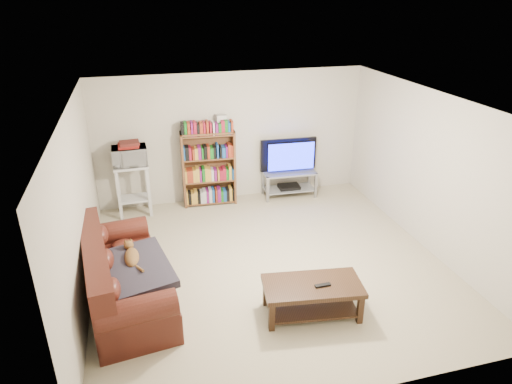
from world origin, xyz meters
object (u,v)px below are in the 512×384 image
object	(u,v)px
coffee_table	(312,293)
bookshelf	(209,167)
tv_stand	(289,179)
sofa	(120,281)

from	to	relation	value
coffee_table	bookshelf	size ratio (longest dim) A/B	0.91
bookshelf	tv_stand	bearing A→B (deg)	0.76
tv_stand	bookshelf	bearing A→B (deg)	-179.94
coffee_table	tv_stand	size ratio (longest dim) A/B	1.23
coffee_table	bookshelf	xyz separation A→B (m)	(-0.67, 3.52, 0.42)
sofa	coffee_table	distance (m)	2.44
sofa	tv_stand	size ratio (longest dim) A/B	2.17
tv_stand	bookshelf	distance (m)	1.59
sofa	coffee_table	size ratio (longest dim) A/B	1.76
coffee_table	tv_stand	bearing A→B (deg)	83.58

